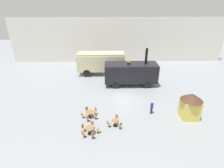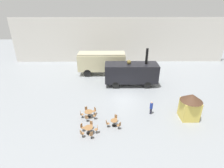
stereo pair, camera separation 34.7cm
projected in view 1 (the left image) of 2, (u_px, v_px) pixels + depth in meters
The scene contains 22 objects.
ground_plane at pixel (125, 98), 23.65m from camera, with size 80.00×80.00×0.00m, color gray.
backdrop_wall at pixel (119, 40), 35.90m from camera, with size 44.00×0.15×9.00m.
passenger_coach_vintage at pixel (101, 61), 30.38m from camera, with size 8.11×2.80×3.87m.
steam_locomotive at pixel (131, 72), 26.51m from camera, with size 7.89×2.84×5.73m.
cafe_table_near at pixel (115, 122), 18.09m from camera, with size 0.72×0.72×0.71m.
cafe_table_mid at pixel (90, 129), 16.97m from camera, with size 0.85×0.85×0.75m.
cafe_table_far at pixel (89, 113), 19.41m from camera, with size 0.92×0.92×0.74m.
cafe_chair_0 at pixel (120, 125), 17.64m from camera, with size 0.40×0.40×0.87m.
cafe_chair_1 at pixel (117, 118), 18.74m from camera, with size 0.36×0.38×0.87m.
cafe_chair_2 at pixel (108, 123), 17.91m from camera, with size 0.38×0.36×0.87m.
cafe_chair_3 at pixel (92, 125), 17.71m from camera, with size 0.36×0.38×0.87m.
cafe_chair_4 at pixel (83, 127), 17.34m from camera, with size 0.40×0.39×0.87m.
cafe_chair_5 at pixel (83, 134), 16.51m from camera, with size 0.40×0.40×0.87m.
cafe_chair_6 at pixel (93, 135), 16.35m from camera, with size 0.38×0.40×0.87m.
cafe_chair_7 at pixel (98, 129), 17.10m from camera, with size 0.37×0.36×0.87m.
cafe_chair_8 at pixel (95, 111), 19.98m from camera, with size 0.40×0.40×0.87m.
cafe_chair_9 at pixel (87, 110), 20.11m from camera, with size 0.39×0.40×0.87m.
cafe_chair_10 at pixel (82, 114), 19.32m from camera, with size 0.37×0.36×0.87m.
cafe_chair_11 at pixel (87, 118), 18.70m from camera, with size 0.36×0.38×0.87m.
cafe_chair_12 at pixel (96, 116), 19.11m from camera, with size 0.40×0.39×0.87m.
visitor_person at pixel (152, 107), 19.98m from camera, with size 0.34×0.34×1.61m.
ticket_kiosk at pixel (191, 104), 18.99m from camera, with size 2.34×2.34×3.00m.
Camera 1 is at (-2.21, -20.50, 11.85)m, focal length 28.00 mm.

